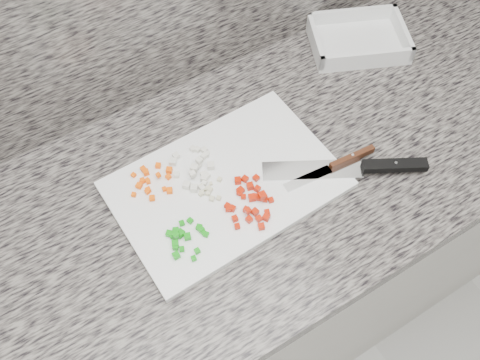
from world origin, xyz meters
The scene contains 11 objects.
cabinet centered at (0.00, 1.44, 0.43)m, with size 3.92×0.62×0.86m, color silver.
countertop centered at (0.00, 1.44, 0.88)m, with size 3.96×0.64×0.04m, color #69645D.
cutting_board centered at (0.07, 1.44, 0.91)m, with size 0.44×0.29×0.01m, color white.
carrot_pile centered at (-0.05, 1.52, 0.92)m, with size 0.10×0.09×0.02m.
onion_pile centered at (0.03, 1.49, 0.92)m, with size 0.09×0.11×0.02m.
green_pepper_pile centered at (-0.06, 1.37, 0.92)m, with size 0.08×0.09×0.02m.
red_pepper_pile centered at (0.09, 1.37, 0.92)m, with size 0.10×0.13×0.02m.
garlic_pile centered at (0.03, 1.44, 0.92)m, with size 0.06×0.06×0.01m.
chef_knife centered at (0.33, 1.32, 0.92)m, with size 0.31×0.19×0.02m.
paring_knife centered at (0.29, 1.35, 0.92)m, with size 0.21×0.03×0.02m.
tray centered at (0.54, 1.62, 0.92)m, with size 0.27×0.24×0.05m.
Camera 1 is at (-0.20, 0.94, 1.81)m, focal length 40.00 mm.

